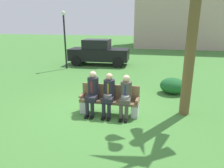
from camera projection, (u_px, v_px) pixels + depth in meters
name	position (u px, v px, depth m)	size (l,w,h in m)	color
ground_plane	(99.00, 110.00, 6.71)	(80.00, 80.00, 0.00)	#417A34
park_bench	(110.00, 100.00, 6.39)	(1.81, 0.44, 0.90)	brown
seated_man_left	(92.00, 91.00, 6.29)	(0.34, 0.72, 1.33)	#23232D
seated_man_middle	(109.00, 93.00, 6.18)	(0.34, 0.72, 1.29)	#23232D
seated_man_right	(126.00, 94.00, 6.07)	(0.34, 0.72, 1.27)	#4C473D
shrub_near_bench	(173.00, 86.00, 8.24)	(1.00, 0.92, 0.63)	#1C5A28
parked_car_near	(99.00, 52.00, 13.73)	(3.97, 1.85, 1.68)	black
street_lamp	(65.00, 34.00, 12.22)	(0.24, 0.24, 3.39)	black
building_backdrop	(184.00, 8.00, 23.66)	(10.95, 7.75, 8.54)	#C2A596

